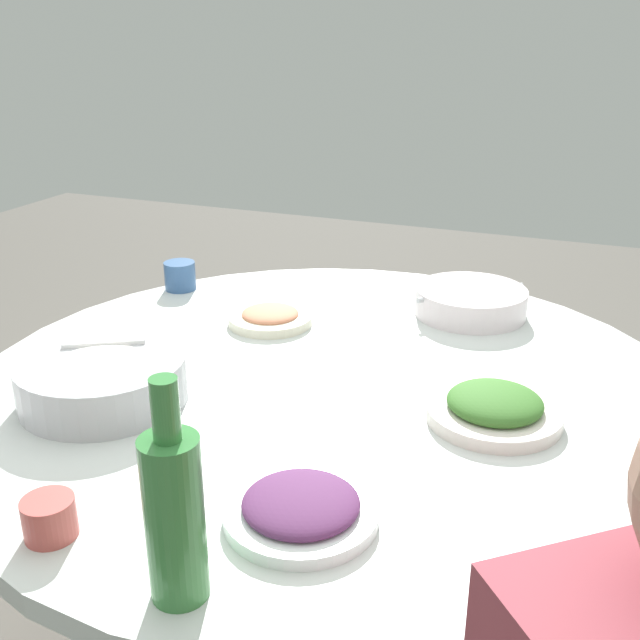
# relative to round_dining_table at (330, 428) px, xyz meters

# --- Properties ---
(round_dining_table) EXTENTS (1.39, 1.39, 0.75)m
(round_dining_table) POSITION_rel_round_dining_table_xyz_m (0.00, 0.00, 0.00)
(round_dining_table) COLOR #99999E
(round_dining_table) RESTS_ON ground
(rice_bowl) EXTENTS (0.30, 0.30, 0.09)m
(rice_bowl) POSITION_rel_round_dining_table_xyz_m (0.35, 0.23, 0.15)
(rice_bowl) COLOR #B2B5BA
(rice_bowl) RESTS_ON round_dining_table
(soup_bowl) EXTENTS (0.26, 0.26, 0.06)m
(soup_bowl) POSITION_rel_round_dining_table_xyz_m (-0.18, -0.44, 0.14)
(soup_bowl) COLOR white
(soup_bowl) RESTS_ON round_dining_table
(dish_eggplant) EXTENTS (0.22, 0.22, 0.04)m
(dish_eggplant) POSITION_rel_round_dining_table_xyz_m (-0.12, 0.42, 0.12)
(dish_eggplant) COLOR white
(dish_eggplant) RESTS_ON round_dining_table
(dish_greens) EXTENTS (0.23, 0.23, 0.06)m
(dish_greens) POSITION_rel_round_dining_table_xyz_m (-0.32, 0.04, 0.13)
(dish_greens) COLOR silver
(dish_greens) RESTS_ON round_dining_table
(dish_shrimp) EXTENTS (0.19, 0.19, 0.04)m
(dish_shrimp) POSITION_rel_round_dining_table_xyz_m (0.23, -0.22, 0.12)
(dish_shrimp) COLOR #EEE7CC
(dish_shrimp) RESTS_ON round_dining_table
(green_bottle) EXTENTS (0.07, 0.07, 0.29)m
(green_bottle) POSITION_rel_round_dining_table_xyz_m (-0.04, 0.61, 0.22)
(green_bottle) COLOR #387D3D
(green_bottle) RESTS_ON round_dining_table
(tea_cup_near) EXTENTS (0.07, 0.07, 0.06)m
(tea_cup_near) POSITION_rel_round_dining_table_xyz_m (0.18, 0.58, 0.13)
(tea_cup_near) COLOR #C0504A
(tea_cup_near) RESTS_ON round_dining_table
(tea_cup_far) EXTENTS (0.08, 0.08, 0.07)m
(tea_cup_far) POSITION_rel_round_dining_table_xyz_m (0.54, -0.34, 0.14)
(tea_cup_far) COLOR #33578A
(tea_cup_far) RESTS_ON round_dining_table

